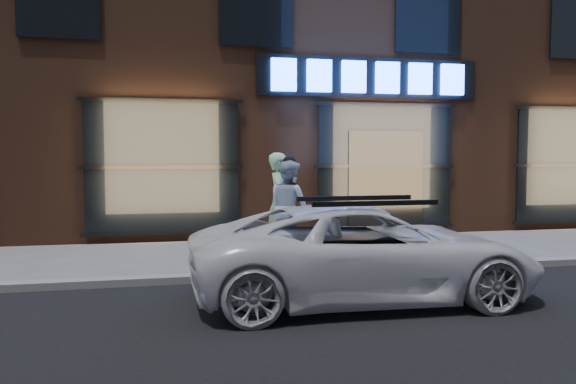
{
  "coord_description": "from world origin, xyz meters",
  "views": [
    {
      "loc": [
        -4.87,
        -8.22,
        1.9
      ],
      "look_at": [
        -2.79,
        1.6,
        1.2
      ],
      "focal_mm": 35.0,
      "sensor_mm": 36.0,
      "label": 1
    }
  ],
  "objects": [
    {
      "name": "curb",
      "position": [
        0.0,
        0.0,
        0.06
      ],
      "size": [
        60.0,
        0.25,
        0.12
      ],
      "primitive_type": "cube",
      "color": "gray",
      "rests_on": "ground"
    },
    {
      "name": "storefront_building",
      "position": [
        -0.0,
        7.99,
        5.15
      ],
      "size": [
        30.2,
        8.28,
        10.3
      ],
      "color": "#54301E",
      "rests_on": "ground"
    },
    {
      "name": "man_cap",
      "position": [
        -2.68,
        2.03,
        0.88
      ],
      "size": [
        0.98,
        1.06,
        1.77
      ],
      "primitive_type": "imported",
      "rotation": [
        0.0,
        0.0,
        2.02
      ],
      "color": "white",
      "rests_on": "ground"
    },
    {
      "name": "man_bowtie",
      "position": [
        -2.76,
        2.46,
        0.95
      ],
      "size": [
        0.64,
        0.8,
        1.91
      ],
      "primitive_type": "imported",
      "rotation": [
        0.0,
        0.0,
        1.28
      ],
      "color": "#BCF7CB",
      "rests_on": "ground"
    },
    {
      "name": "white_suv",
      "position": [
        -2.43,
        -1.44,
        0.62
      ],
      "size": [
        4.52,
        2.16,
        1.24
      ],
      "primitive_type": "imported",
      "rotation": [
        0.0,
        0.0,
        1.55
      ],
      "color": "white",
      "rests_on": "ground"
    },
    {
      "name": "ground",
      "position": [
        0.0,
        0.0,
        0.0
      ],
      "size": [
        90.0,
        90.0,
        0.0
      ],
      "primitive_type": "plane",
      "color": "slate",
      "rests_on": "ground"
    }
  ]
}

